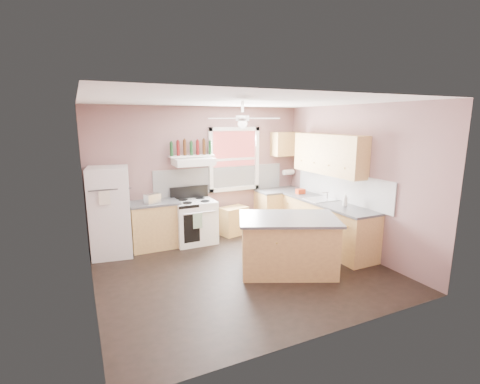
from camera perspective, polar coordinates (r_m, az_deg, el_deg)
name	(u,v)px	position (r m, az deg, el deg)	size (l,w,h in m)	color
floor	(242,270)	(5.87, 0.38, -12.68)	(4.50, 4.50, 0.00)	black
ceiling	(243,101)	(5.35, 0.42, 14.69)	(4.50, 4.50, 0.00)	white
wall_back	(200,173)	(7.30, -6.52, 3.19)	(4.50, 0.05, 2.70)	#7B5956
wall_right	(353,179)	(6.74, 18.12, 1.97)	(0.05, 4.00, 2.70)	#7B5956
wall_left	(84,205)	(4.93, -24.18, -1.90)	(0.05, 4.00, 2.70)	#7B5956
backsplash_back	(221,180)	(7.45, -3.11, 2.05)	(2.90, 0.03, 0.55)	white
backsplash_right	(340,186)	(6.96, 16.10, 0.92)	(0.03, 2.60, 0.55)	white
window_view	(234,159)	(7.50, -1.01, 5.41)	(1.00, 0.02, 1.20)	maroon
window_frame	(234,159)	(7.48, -0.92, 5.39)	(1.16, 0.07, 1.36)	white
refrigerator	(110,212)	(6.65, -20.51, -3.08)	(0.69, 0.67, 1.62)	white
base_cabinet_left	(155,225)	(6.93, -13.82, -5.36)	(0.90, 0.60, 0.86)	#AF8349
counter_left	(154,203)	(6.81, -14.00, -1.73)	(0.92, 0.62, 0.04)	#464649
toaster	(152,199)	(6.66, -14.17, -1.07)	(0.28, 0.16, 0.18)	silver
stove	(195,222)	(7.03, -7.46, -4.86)	(0.79, 0.64, 0.86)	white
range_hood	(194,162)	(6.93, -7.64, 4.96)	(0.78, 0.50, 0.14)	white
bottle_shelf	(192,156)	(7.04, -7.96, 5.87)	(0.90, 0.26, 0.03)	white
cart	(234,222)	(7.51, -1.05, -4.87)	(0.56, 0.37, 0.56)	#AF8349
base_cabinet_corner	(279,210)	(7.93, 6.47, -2.91)	(1.00, 0.60, 0.86)	#AF8349
base_cabinet_right	(326,225)	(6.95, 13.98, -5.30)	(0.60, 2.20, 0.86)	#AF8349
counter_corner	(280,190)	(7.83, 6.55, 0.28)	(1.02, 0.62, 0.04)	#464649
counter_right	(327,203)	(6.83, 14.10, -1.70)	(0.62, 2.22, 0.04)	#464649
sink	(320,200)	(6.98, 13.07, -1.24)	(0.55, 0.45, 0.03)	silver
faucet	(327,195)	(7.06, 14.12, -0.52)	(0.03, 0.03, 0.14)	silver
upper_cabinet_right	(329,154)	(6.93, 14.32, 6.03)	(0.33, 1.80, 0.76)	#AF8349
upper_cabinet_corner	(285,144)	(7.91, 7.46, 7.83)	(0.60, 0.33, 0.52)	#AF8349
paper_towel	(288,172)	(8.07, 7.94, 3.25)	(0.12, 0.12, 0.26)	white
island	(288,245)	(5.76, 7.83, -8.64)	(1.47, 0.93, 0.86)	#AF8349
island_top	(288,219)	(5.62, 7.95, -4.33)	(1.56, 1.02, 0.04)	#464649
ceiling_fan_hub	(243,118)	(5.34, 0.42, 12.01)	(0.20, 0.20, 0.08)	white
soap_bottle	(345,200)	(6.52, 16.89, -1.22)	(0.09, 0.09, 0.24)	silver
red_caddy	(301,191)	(7.43, 9.90, 0.10)	(0.18, 0.12, 0.10)	#BB3210
wine_bottles	(191,148)	(7.02, -7.99, 7.16)	(0.86, 0.06, 0.31)	#143819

